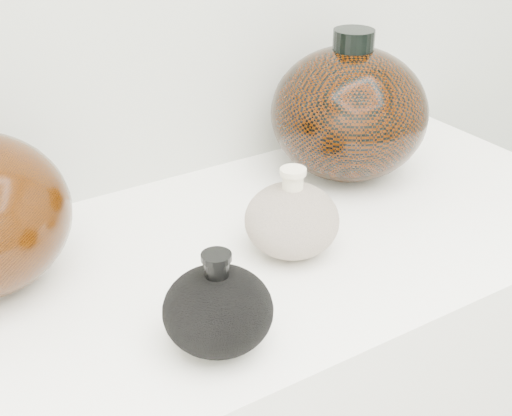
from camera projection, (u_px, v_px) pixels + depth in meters
black_gourd_vase at (218, 310)px, 0.76m from camera, size 0.13×0.13×0.12m
cream_gourd_vase at (292, 220)px, 0.93m from camera, size 0.15×0.15×0.12m
right_round_pot at (349, 113)px, 1.11m from camera, size 0.29×0.29×0.24m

